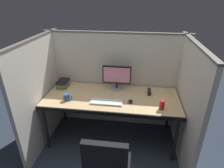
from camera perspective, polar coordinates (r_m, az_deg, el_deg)
The scene contains 12 objects.
ground_plane at distance 2.92m, azimuth -0.99°, elevation -19.62°, with size 8.00×8.00×0.00m, color #2D3847.
cubicle_partition_rear at distance 3.07m, azimuth 1.00°, elevation 1.01°, with size 2.21×0.06×1.57m.
cubicle_partition_left at distance 2.88m, azimuth -20.44°, elevation -2.46°, with size 0.06×1.41×1.57m.
cubicle_partition_right at distance 2.65m, azimuth 21.45°, elevation -5.22°, with size 0.06×1.41×1.57m.
desk at distance 2.71m, azimuth -0.18°, elevation -4.94°, with size 1.90×0.80×0.74m.
monitor_center at distance 2.82m, azimuth 1.44°, elevation 2.42°, with size 0.43×0.17×0.37m.
keyboard_main at distance 2.55m, azimuth -1.71°, elevation -5.50°, with size 0.43×0.15×0.02m, color silver.
computer_mouse at distance 2.57m, azimuth 5.63°, elevation -5.26°, with size 0.06×0.10×0.04m.
red_stapler at distance 2.83m, azimuth 11.21°, elevation -2.31°, with size 0.04×0.15×0.06m, color black.
soda_can at distance 2.48m, azimuth 14.90°, elevation -6.13°, with size 0.07×0.07×0.12m, color red.
coffee_mug at distance 2.67m, azimuth -13.59°, elevation -3.88°, with size 0.13×0.08×0.09m.
book_stack at distance 3.05m, azimuth -14.60°, elevation 0.17°, with size 0.15×0.21×0.12m.
Camera 1 is at (0.32, -2.02, 2.08)m, focal length 30.16 mm.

